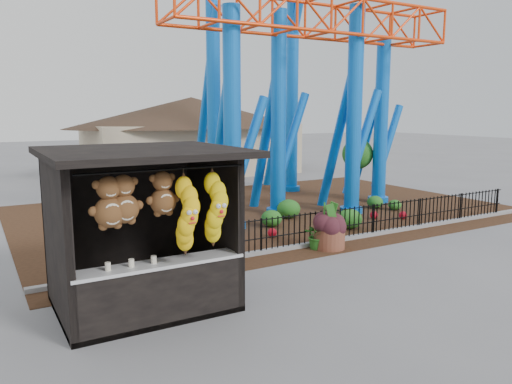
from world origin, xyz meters
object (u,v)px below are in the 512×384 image
terracotta_planter (329,239)px  potted_plant (317,235)px  roller_coaster (289,40)px  prize_booth (145,232)px

terracotta_planter → potted_plant: bearing=155.3°
potted_plant → terracotta_planter: bearing=-46.9°
roller_coaster → terracotta_planter: size_ratio=12.72×
roller_coaster → potted_plant: (-2.70, -5.53, -6.04)m
roller_coaster → terracotta_planter: bearing=-112.8°
roller_coaster → terracotta_planter: 8.70m
terracotta_planter → potted_plant: (-0.32, 0.15, 0.11)m
roller_coaster → prize_booth: bearing=-137.9°
terracotta_planter → roller_coaster: bearing=67.2°
prize_booth → roller_coaster: 12.00m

